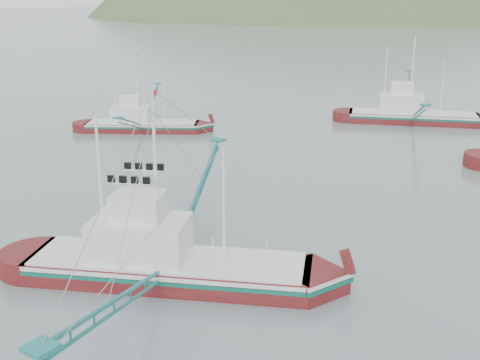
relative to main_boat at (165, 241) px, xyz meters
The scene contains 5 objects.
ground 3.86m from the main_boat, 112.97° to the left, with size 1200.00×1200.00×0.00m, color slate.
main_boat is the anchor object (origin of this frame).
bg_boat_left 37.96m from the main_boat, 134.89° to the left, with size 15.72×20.83×9.24m.
bg_boat_far 48.57m from the main_boat, 93.50° to the left, with size 15.55×26.29×11.11m.
headland_left 405.60m from the main_boat, 116.54° to the left, with size 448.00×308.00×210.00m, color #445B2F.
Camera 1 is at (20.98, -25.07, 14.76)m, focal length 45.00 mm.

